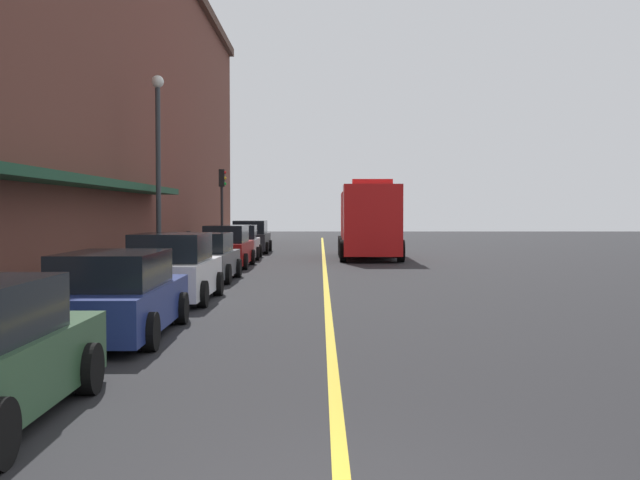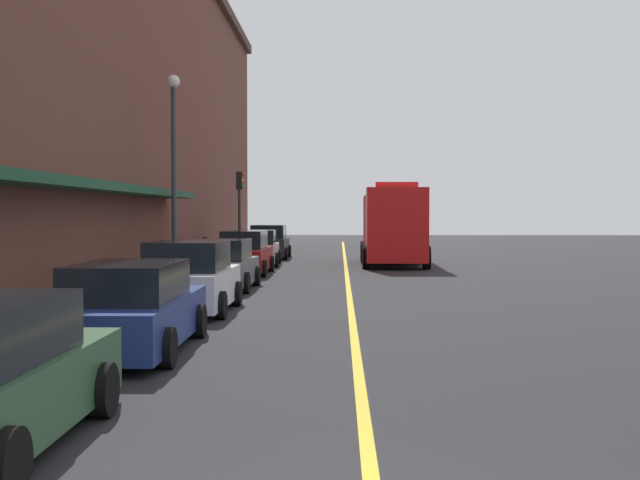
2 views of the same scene
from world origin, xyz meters
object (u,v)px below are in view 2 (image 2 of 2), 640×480
object	(u,v)px
fire_truck	(393,227)
parked_car_1	(131,309)
parked_car_2	(190,279)
parked_car_3	(221,266)
parked_car_4	(245,254)
traffic_light_near	(240,198)
parking_meter_2	(246,238)
parked_car_6	(269,243)
parking_meter_0	(205,248)
parking_meter_1	(242,238)
street_lamp_left	(174,154)
parked_car_5	(257,249)

from	to	relation	value
fire_truck	parked_car_1	bearing A→B (deg)	-13.94
parked_car_1	parked_car_2	xyz separation A→B (m)	(-0.02, 5.44, 0.07)
parked_car_3	parked_car_4	bearing A→B (deg)	0.98
parked_car_3	traffic_light_near	distance (m)	15.38
parking_meter_2	traffic_light_near	bearing A→B (deg)	-88.83
parked_car_1	traffic_light_near	distance (m)	26.46
parked_car_6	parking_meter_2	bearing A→B (deg)	51.59
fire_truck	traffic_light_near	xyz separation A→B (m)	(-7.45, 3.09, 1.40)
parked_car_4	parking_meter_0	xyz separation A→B (m)	(-1.40, -0.94, 0.26)
parked_car_2	parking_meter_2	xyz separation A→B (m)	(-1.48, 23.88, 0.26)
parked_car_2	parking_meter_0	xyz separation A→B (m)	(-1.48, 10.95, 0.26)
parking_meter_2	parked_car_2	bearing A→B (deg)	-86.46
fire_truck	parking_meter_0	size ratio (longest dim) A/B	5.97
parking_meter_1	parking_meter_2	world-z (taller)	same
parked_car_1	parked_car_3	xyz separation A→B (m)	(-0.13, 11.18, 0.01)
parked_car_2	parking_meter_0	bearing A→B (deg)	8.30
street_lamp_left	fire_truck	bearing A→B (deg)	49.60
parked_car_4	street_lamp_left	world-z (taller)	street_lamp_left
parking_meter_0	traffic_light_near	bearing A→B (deg)	89.64
parked_car_5	parking_meter_0	distance (m)	6.41
parked_car_4	traffic_light_near	xyz separation A→B (m)	(-1.34, 8.98, 2.36)
fire_truck	parked_car_4	bearing A→B (deg)	-45.49
parked_car_5	street_lamp_left	distance (m)	9.86
parked_car_2	traffic_light_near	xyz separation A→B (m)	(-1.41, 20.87, 2.35)
parked_car_2	street_lamp_left	distance (m)	9.23
parked_car_6	parked_car_2	bearing A→B (deg)	-179.65
parking_meter_1	parked_car_5	bearing A→B (deg)	-75.55
parked_car_3	parking_meter_2	size ratio (longest dim) A/B	3.13
parked_car_2	parking_meter_1	xyz separation A→B (m)	(-1.48, 22.38, 0.26)
fire_truck	traffic_light_near	world-z (taller)	traffic_light_near
parking_meter_2	parking_meter_0	bearing A→B (deg)	-90.00
parked_car_5	street_lamp_left	size ratio (longest dim) A/B	0.60
parked_car_6	parking_meter_2	size ratio (longest dim) A/B	3.41
parked_car_3	parked_car_2	bearing A→B (deg)	-177.59
parking_meter_0	parking_meter_1	bearing A→B (deg)	90.00
parking_meter_2	parked_car_6	bearing A→B (deg)	-38.51
parked_car_6	fire_truck	bearing A→B (deg)	-129.10
traffic_light_near	street_lamp_left	bearing A→B (deg)	-93.00
parking_meter_2	traffic_light_near	distance (m)	3.67
parking_meter_1	parked_car_6	bearing A→B (deg)	16.50
parked_car_3	parking_meter_1	size ratio (longest dim) A/B	3.13
parked_car_1	parking_meter_2	distance (m)	29.37
parking_meter_0	parked_car_6	bearing A→B (deg)	83.37
parked_car_2	parked_car_5	world-z (taller)	parked_car_2
parked_car_4	parking_meter_2	distance (m)	12.08
parked_car_3	parking_meter_0	xyz separation A→B (m)	(-1.36, 5.21, 0.32)
parked_car_6	parking_meter_0	distance (m)	11.92
street_lamp_left	traffic_light_near	distance (m)	12.70
parked_car_4	street_lamp_left	distance (m)	5.50
parking_meter_1	street_lamp_left	size ratio (longest dim) A/B	0.19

